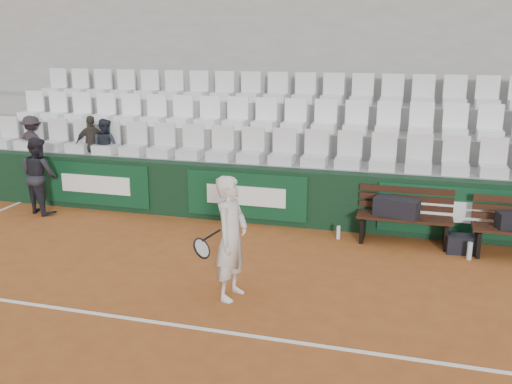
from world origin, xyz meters
name	(u,v)px	position (x,y,z in m)	size (l,w,h in m)	color
ground	(168,324)	(0.00, 0.00, 0.00)	(80.00, 80.00, 0.00)	#9D5123
court_baseline	(168,324)	(0.00, 0.00, 0.00)	(18.00, 0.06, 0.01)	white
back_barrier	(263,195)	(0.07, 3.99, 0.50)	(18.00, 0.34, 1.00)	black
grandstand_tier_front	(268,186)	(0.00, 4.62, 0.50)	(18.00, 0.95, 1.00)	gray
grandstand_tier_mid	(280,165)	(0.00, 5.58, 0.72)	(18.00, 0.95, 1.45)	gray
grandstand_tier_back	(291,146)	(0.00, 6.53, 0.95)	(18.00, 0.95, 1.90)	#989895
grandstand_rear_wall	(297,85)	(0.00, 7.15, 2.20)	(18.00, 0.30, 4.40)	#9A9A97
seat_row_front	(266,146)	(0.00, 4.45, 1.31)	(11.90, 0.44, 0.63)	silver
seat_row_mid	(279,115)	(0.00, 5.40, 1.77)	(11.90, 0.44, 0.63)	white
seat_row_back	(290,88)	(0.00, 6.35, 2.21)	(11.90, 0.44, 0.63)	silver
bench_left	(403,230)	(2.54, 3.57, 0.23)	(1.50, 0.56, 0.45)	black
sports_bag_left	(397,207)	(2.41, 3.54, 0.60)	(0.70, 0.30, 0.30)	black
sports_bag_ground	(462,244)	(3.43, 3.36, 0.14)	(0.46, 0.28, 0.28)	black
water_bottle_near	(338,232)	(1.50, 3.46, 0.11)	(0.06, 0.06, 0.22)	silver
water_bottle_far	(470,251)	(3.52, 3.09, 0.14)	(0.08, 0.08, 0.27)	#B0C1C7
tennis_player	(231,238)	(0.49, 0.91, 0.80)	(0.73, 0.63, 1.60)	silver
ball_kid	(39,175)	(-4.14, 3.40, 0.73)	(0.71, 0.55, 1.45)	black
spectator_a	(31,121)	(-5.04, 4.50, 1.56)	(0.73, 0.42, 1.13)	#282025
spectator_b	(91,123)	(-3.63, 4.50, 1.59)	(0.69, 0.29, 1.18)	#332E28
spectator_c	(104,124)	(-3.35, 4.50, 1.57)	(0.55, 0.43, 1.13)	#1E252E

